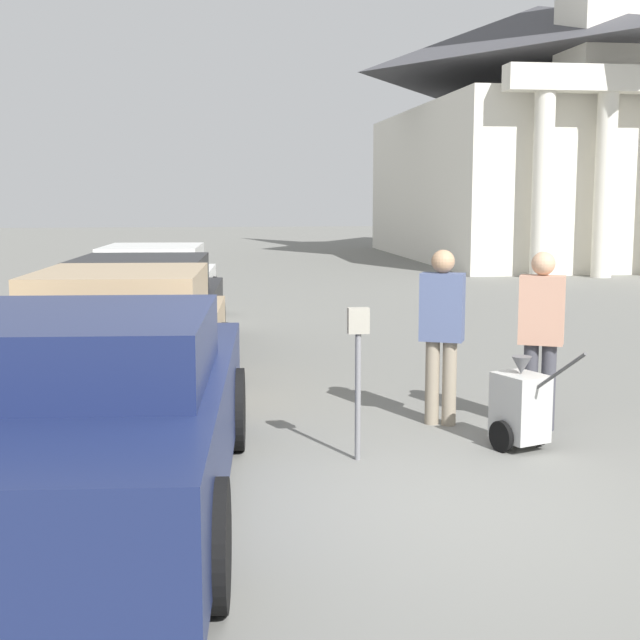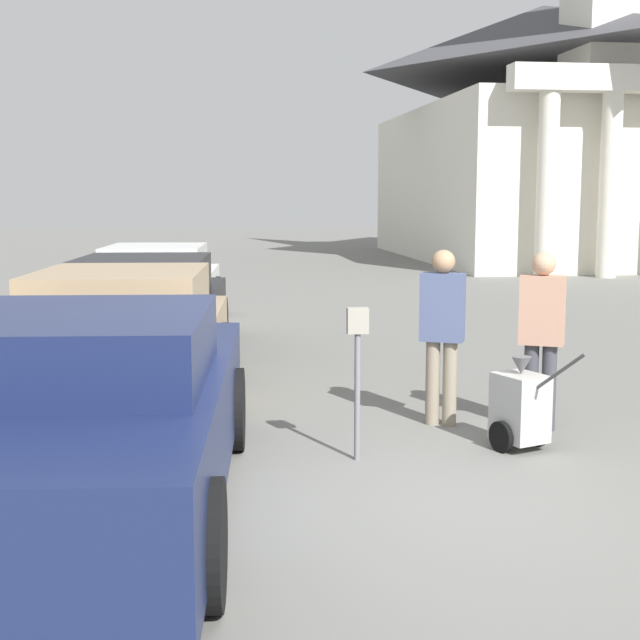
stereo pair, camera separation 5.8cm
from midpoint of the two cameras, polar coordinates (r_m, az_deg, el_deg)
The scene contains 10 objects.
ground_plane at distance 6.69m, azimuth 7.02°, elevation -11.82°, with size 120.00×120.00×0.00m, color slate.
parked_car_navy at distance 6.51m, azimuth -14.35°, elevation -6.08°, with size 2.36×5.15×1.48m.
parked_car_tan at distance 9.36m, azimuth -12.19°, elevation -1.73°, with size 2.26×4.83×1.52m.
parked_car_black at distance 12.49m, azimuth -10.97°, elevation 0.51°, with size 2.35×5.21×1.44m.
parked_car_white at distance 15.60m, azimuth -10.25°, elevation 1.99°, with size 2.25×5.00×1.42m.
parking_meter at distance 7.57m, azimuth 2.63°, elevation -2.21°, with size 0.18×0.09×1.32m.
person_worker at distance 8.81m, azimuth 8.01°, elevation -0.37°, with size 0.47×0.38×1.74m.
person_supervisor at distance 8.81m, azimuth 14.18°, elevation -0.57°, with size 0.47×0.38×1.73m.
equipment_cart at distance 8.19m, azimuth 12.89°, elevation -5.45°, with size 0.56×0.99×1.00m.
church at distance 33.12m, azimuth 14.29°, elevation 12.60°, with size 9.14×15.44×21.50m.
Camera 2 is at (-1.56, -6.10, 2.26)m, focal length 50.00 mm.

